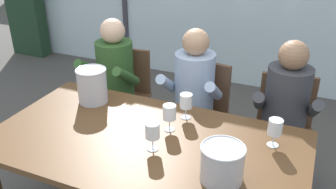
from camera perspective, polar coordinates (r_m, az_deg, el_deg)
ground at (r=3.41m, az=4.38°, el=-8.76°), size 14.00×14.00×0.00m
dining_table at (r=2.28m, az=-3.53°, el=-8.64°), size 1.92×1.04×0.73m
chair_near_curtain at (r=3.37m, az=-6.73°, el=0.69°), size 0.50×0.50×0.87m
chair_left_of_center at (r=3.09m, az=5.04°, el=-1.83°), size 0.49×0.49×0.87m
chair_center at (r=2.96m, az=17.64°, el=-4.38°), size 0.49×0.49×0.87m
person_olive_shirt at (r=3.19m, az=-8.94°, el=2.41°), size 0.47×0.62×1.19m
person_pale_blue_shirt at (r=2.90m, az=3.67°, el=0.06°), size 0.48×0.62×1.19m
person_charcoal_jacket at (r=2.77m, az=17.81°, el=-2.57°), size 0.49×0.63×1.19m
ice_bucket_primary at (r=2.68m, az=-11.77°, el=1.45°), size 0.22×0.22×0.25m
ice_bucket_secondary at (r=1.90m, az=8.46°, el=-10.50°), size 0.23×0.23×0.20m
wine_glass_by_left_taster at (r=2.41m, az=2.83°, el=-1.08°), size 0.08×0.08×0.17m
wine_glass_near_bucket at (r=2.28m, az=0.23°, el=-2.97°), size 0.08×0.08×0.17m
wine_glass_center_pour at (r=2.22m, az=16.39°, el=-5.09°), size 0.08×0.08×0.17m
wine_glass_by_right_taster at (r=2.10m, az=-2.44°, el=-5.84°), size 0.08×0.08×0.17m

